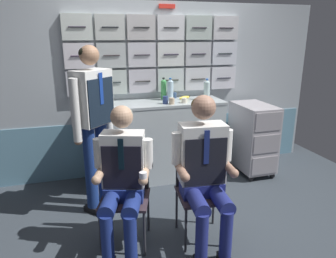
% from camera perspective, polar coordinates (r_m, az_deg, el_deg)
% --- Properties ---
extents(ground, '(4.80, 4.80, 0.04)m').
position_cam_1_polar(ground, '(3.28, 5.88, -16.30)').
color(ground, '#353D44').
extents(galley_bulkhead, '(4.20, 0.14, 2.15)m').
position_cam_1_polar(galley_bulkhead, '(4.10, -1.12, 7.47)').
color(galley_bulkhead, '#A7B0B6').
rests_on(galley_bulkhead, ground).
extents(galley_counter, '(1.71, 0.53, 0.98)m').
position_cam_1_polar(galley_counter, '(3.95, -2.44, -2.15)').
color(galley_counter, '#B5BFC1').
rests_on(galley_counter, ground).
extents(service_trolley, '(0.40, 0.65, 0.91)m').
position_cam_1_polar(service_trolley, '(4.26, 15.01, -1.33)').
color(service_trolley, black).
rests_on(service_trolley, ground).
extents(folding_chair_left, '(0.50, 0.50, 0.83)m').
position_cam_1_polar(folding_chair_left, '(2.82, -7.54, -9.91)').
color(folding_chair_left, '#2D2D33').
rests_on(folding_chair_left, ground).
extents(crew_member_left, '(0.51, 0.66, 1.23)m').
position_cam_1_polar(crew_member_left, '(2.60, -8.21, -8.30)').
color(crew_member_left, black).
rests_on(crew_member_left, ground).
extents(folding_chair_center, '(0.44, 0.44, 0.83)m').
position_cam_1_polar(folding_chair_center, '(2.87, 5.53, -9.30)').
color(folding_chair_center, '#2D2D33').
rests_on(folding_chair_center, ground).
extents(crew_member_center, '(0.52, 0.67, 1.30)m').
position_cam_1_polar(crew_member_center, '(2.65, 6.59, -6.66)').
color(crew_member_center, black).
rests_on(crew_member_center, ground).
extents(crew_member_standing, '(0.42, 0.42, 1.67)m').
position_cam_1_polar(crew_member_standing, '(3.17, -13.23, 2.19)').
color(crew_member_standing, black).
rests_on(crew_member_standing, ground).
extents(water_bottle_short, '(0.08, 0.08, 0.26)m').
position_cam_1_polar(water_bottle_short, '(3.97, 6.99, 7.01)').
color(water_bottle_short, silver).
rests_on(water_bottle_short, galley_counter).
extents(water_bottle_clear, '(0.07, 0.07, 0.28)m').
position_cam_1_polar(water_bottle_clear, '(3.91, 0.42, 7.09)').
color(water_bottle_clear, silver).
rests_on(water_bottle_clear, galley_counter).
extents(sparkling_bottle_green, '(0.07, 0.07, 0.27)m').
position_cam_1_polar(sparkling_bottle_green, '(3.96, -0.80, 7.19)').
color(sparkling_bottle_green, '#46A454').
rests_on(sparkling_bottle_green, galley_counter).
extents(paper_cup_blue, '(0.07, 0.07, 0.06)m').
position_cam_1_polar(paper_cup_blue, '(3.77, 2.94, 5.18)').
color(paper_cup_blue, beige).
rests_on(paper_cup_blue, galley_counter).
extents(coffee_cup_white, '(0.06, 0.06, 0.07)m').
position_cam_1_polar(coffee_cup_white, '(3.69, 0.68, 5.09)').
color(coffee_cup_white, tan).
rests_on(coffee_cup_white, galley_counter).
extents(espresso_cup_small, '(0.06, 0.06, 0.09)m').
position_cam_1_polar(espresso_cup_small, '(3.72, -0.48, 5.28)').
color(espresso_cup_small, navy).
rests_on(espresso_cup_small, galley_counter).
extents(paper_cup_tan, '(0.07, 0.07, 0.07)m').
position_cam_1_polar(paper_cup_tan, '(4.06, 1.10, 6.12)').
color(paper_cup_tan, navy).
rests_on(paper_cup_tan, galley_counter).
extents(snack_banana, '(0.17, 0.10, 0.04)m').
position_cam_1_polar(snack_banana, '(4.00, 2.99, 5.67)').
color(snack_banana, yellow).
rests_on(snack_banana, galley_counter).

